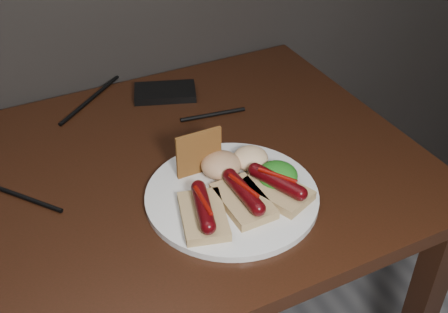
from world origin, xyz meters
name	(u,v)px	position (x,y,z in m)	size (l,w,h in m)	color
desk	(50,244)	(0.00, 1.38, 0.66)	(1.40, 0.70, 0.75)	black
hard_drive	(165,92)	(0.33, 1.63, 0.76)	(0.13, 0.08, 0.02)	black
desk_cables	(19,158)	(-0.01, 1.53, 0.75)	(0.93, 0.41, 0.01)	black
plate	(232,196)	(0.30, 1.25, 0.76)	(0.30, 0.30, 0.01)	silver
bread_sausage_left	(203,212)	(0.23, 1.22, 0.78)	(0.10, 0.13, 0.04)	tan
bread_sausage_center	(243,197)	(0.30, 1.22, 0.78)	(0.07, 0.12, 0.04)	tan
bread_sausage_right	(277,187)	(0.37, 1.22, 0.78)	(0.11, 0.13, 0.04)	tan
crispbread	(199,153)	(0.27, 1.33, 0.80)	(0.09, 0.01, 0.09)	#965829
salad_greens	(278,175)	(0.38, 1.24, 0.78)	(0.07, 0.07, 0.04)	#1D6313
salsa_mound	(221,165)	(0.31, 1.31, 0.78)	(0.07, 0.07, 0.04)	#99250F
coleslaw_mound	(251,158)	(0.36, 1.31, 0.78)	(0.06, 0.06, 0.04)	beige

